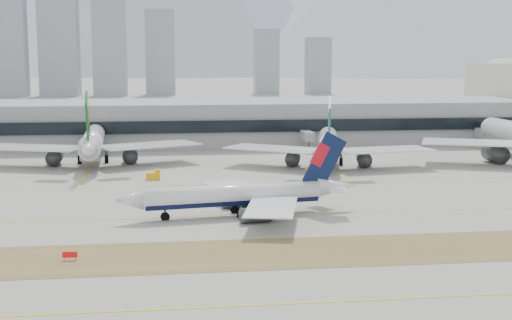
{
  "coord_description": "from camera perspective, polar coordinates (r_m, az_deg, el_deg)",
  "views": [
    {
      "loc": [
        -23.66,
        -138.22,
        29.99
      ],
      "look_at": [
        -3.19,
        18.0,
        7.5
      ],
      "focal_mm": 50.0,
      "sensor_mm": 36.0,
      "label": 1
    }
  ],
  "objects": [
    {
      "name": "gse_b",
      "position": [
        179.6,
        -8.19,
        -1.23
      ],
      "size": [
        3.55,
        2.0,
        2.6
      ],
      "color": "#EBA60C",
      "rests_on": "ground"
    },
    {
      "name": "widebody_eva",
      "position": [
        209.31,
        -12.95,
        1.31
      ],
      "size": [
        62.38,
        61.04,
        22.25
      ],
      "rotation": [
        0.0,
        0.0,
        1.62
      ],
      "color": "white",
      "rests_on": "ground"
    },
    {
      "name": "apron_markings",
      "position": [
        92.52,
        7.91,
        -10.86
      ],
      "size": [
        360.0,
        122.22,
        0.06
      ],
      "color": "brown",
      "rests_on": "ground"
    },
    {
      "name": "gse_c",
      "position": [
        186.6,
        4.59,
        -0.83
      ],
      "size": [
        3.55,
        2.0,
        2.6
      ],
      "color": "#EBA60C",
      "rests_on": "ground"
    },
    {
      "name": "city_skyline",
      "position": [
        597.78,
        -15.68,
        9.73
      ],
      "size": [
        342.0,
        49.8,
        140.0
      ],
      "color": "#8C939F",
      "rests_on": "ground"
    },
    {
      "name": "widebody_cathay",
      "position": [
        201.27,
        5.82,
        1.12
      ],
      "size": [
        57.5,
        57.23,
        21.02
      ],
      "rotation": [
        0.0,
        0.0,
        1.35
      ],
      "color": "white",
      "rests_on": "ground"
    },
    {
      "name": "terminal",
      "position": [
        255.15,
        -2.12,
        3.06
      ],
      "size": [
        280.0,
        43.1,
        15.0
      ],
      "color": "gray",
      "rests_on": "ground"
    },
    {
      "name": "ground",
      "position": [
        143.4,
        2.2,
        -3.95
      ],
      "size": [
        3000.0,
        3000.0,
        0.0
      ],
      "primitive_type": "plane",
      "color": "gray",
      "rests_on": "ground"
    },
    {
      "name": "hold_sign_left",
      "position": [
        111.05,
        -14.67,
        -7.35
      ],
      "size": [
        2.2,
        0.15,
        1.35
      ],
      "color": "red",
      "rests_on": "ground"
    },
    {
      "name": "taxiing_airliner",
      "position": [
        137.1,
        -1.15,
        -2.87
      ],
      "size": [
        47.52,
        40.92,
        16.0
      ],
      "rotation": [
        0.0,
        0.0,
        3.3
      ],
      "color": "white",
      "rests_on": "ground"
    }
  ]
}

